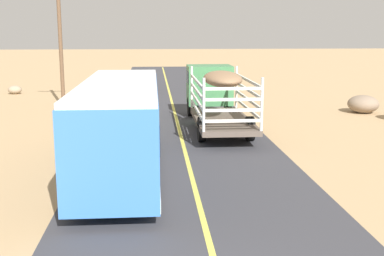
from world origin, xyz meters
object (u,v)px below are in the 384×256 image
object	(u,v)px
livestock_truck	(214,90)
power_pole_mid	(60,42)
bus	(121,125)
boulder_far_horizon	(363,104)
car_far	(137,83)
boulder_near_shoulder	(15,90)

from	to	relation	value
livestock_truck	power_pole_mid	distance (m)	10.95
bus	power_pole_mid	world-z (taller)	power_pole_mid
bus	boulder_far_horizon	xyz separation A→B (m)	(13.69, 11.96, -1.21)
car_far	bus	bearing A→B (deg)	-89.50
livestock_truck	boulder_far_horizon	size ratio (longest dim) A/B	5.10
livestock_truck	boulder_near_shoulder	size ratio (longest dim) A/B	9.33
power_pole_mid	boulder_near_shoulder	distance (m)	9.73
bus	livestock_truck	bearing A→B (deg)	65.30
power_pole_mid	boulder_near_shoulder	size ratio (longest dim) A/B	7.46
bus	car_far	size ratio (longest dim) A/B	2.27
livestock_truck	car_far	world-z (taller)	livestock_truck
livestock_truck	boulder_near_shoulder	distance (m)	19.30
livestock_truck	power_pole_mid	world-z (taller)	power_pole_mid
bus	power_pole_mid	distance (m)	16.14
bus	power_pole_mid	xyz separation A→B (m)	(-4.61, 15.27, 2.42)
livestock_truck	bus	xyz separation A→B (m)	(-4.33, -9.42, -0.04)
bus	power_pole_mid	bearing A→B (deg)	106.81
power_pole_mid	boulder_near_shoulder	bearing A→B (deg)	124.02
livestock_truck	car_far	xyz separation A→B (m)	(-4.54, 14.43, -1.10)
boulder_far_horizon	power_pole_mid	bearing A→B (deg)	169.76
power_pole_mid	livestock_truck	bearing A→B (deg)	-33.20
car_far	boulder_far_horizon	xyz separation A→B (m)	(13.90, -11.88, -0.16)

